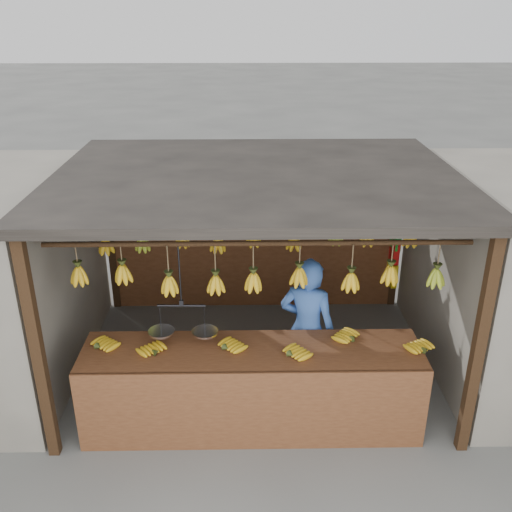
{
  "coord_description": "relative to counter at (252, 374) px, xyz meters",
  "views": [
    {
      "loc": [
        -0.11,
        -5.88,
        4.02
      ],
      "look_at": [
        0.0,
        0.3,
        1.3
      ],
      "focal_mm": 40.0,
      "sensor_mm": 36.0,
      "label": 1
    }
  ],
  "objects": [
    {
      "name": "ground",
      "position": [
        0.06,
        1.23,
        -0.7
      ],
      "size": [
        80.0,
        80.0,
        0.0
      ],
      "primitive_type": "plane",
      "color": "#5B5B57"
    },
    {
      "name": "vendor",
      "position": [
        0.6,
        0.63,
        0.13
      ],
      "size": [
        0.71,
        0.58,
        1.66
      ],
      "primitive_type": "imported",
      "rotation": [
        0.0,
        0.0,
        2.79
      ],
      "color": "#3359A5",
      "rests_on": "ground"
    },
    {
      "name": "balance_scale",
      "position": [
        -0.68,
        0.23,
        0.41
      ],
      "size": [
        0.69,
        0.26,
        0.96
      ],
      "color": "black",
      "rests_on": "ground"
    },
    {
      "name": "stall",
      "position": [
        0.06,
        1.56,
        1.27
      ],
      "size": [
        4.3,
        3.3,
        2.4
      ],
      "color": "black",
      "rests_on": "ground"
    },
    {
      "name": "hanging_bananas",
      "position": [
        0.07,
        1.23,
        0.92
      ],
      "size": [
        3.59,
        2.26,
        0.39
      ],
      "color": "gold",
      "rests_on": "ground"
    },
    {
      "name": "counter",
      "position": [
        0.0,
        0.0,
        0.0
      ],
      "size": [
        3.53,
        0.77,
        0.96
      ],
      "color": "#59311A",
      "rests_on": "ground"
    },
    {
      "name": "bag_bundles",
      "position": [
        2.0,
        2.58,
        0.32
      ],
      "size": [
        0.08,
        0.26,
        1.3
      ],
      "color": "#1426BF",
      "rests_on": "ground"
    }
  ]
}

